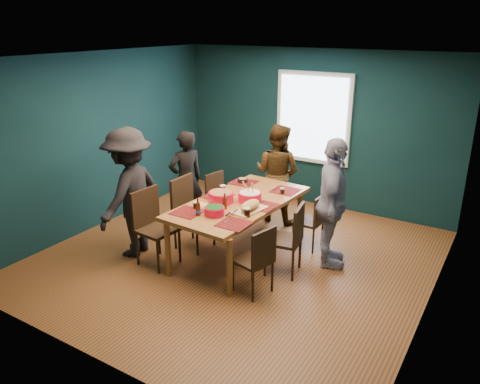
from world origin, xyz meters
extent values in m
cube|color=#935B2B|center=(0.00, 0.00, -0.01)|extent=(5.00, 5.00, 0.01)
cube|color=silver|center=(0.00, 0.00, 2.70)|extent=(5.00, 5.00, 0.01)
cube|color=#0E2D31|center=(-2.50, 0.00, 1.35)|extent=(0.01, 5.00, 2.70)
cube|color=#0E2D31|center=(2.50, 0.00, 1.35)|extent=(0.01, 5.00, 2.70)
cube|color=#0E2D31|center=(0.00, 2.50, 1.35)|extent=(5.00, 0.01, 2.70)
cube|color=#0E2D31|center=(0.00, -2.50, 1.35)|extent=(5.00, 0.01, 2.70)
cube|color=silver|center=(0.00, 2.47, 1.55)|extent=(1.35, 0.06, 1.55)
cube|color=#A15D30|center=(-0.02, 0.10, 0.78)|extent=(1.19, 2.19, 0.05)
cylinder|color=#A15D30|center=(-0.49, -0.88, 0.38)|extent=(0.07, 0.07, 0.75)
cylinder|color=#A15D30|center=(0.44, -0.88, 0.38)|extent=(0.07, 0.07, 0.75)
cylinder|color=#A15D30|center=(-0.49, 1.07, 0.38)|extent=(0.07, 0.07, 0.75)
cylinder|color=#A15D30|center=(0.44, 1.07, 0.38)|extent=(0.07, 0.07, 0.75)
cube|color=black|center=(-0.78, 0.80, 0.41)|extent=(0.45, 0.45, 0.04)
cube|color=black|center=(-0.95, 0.84, 0.64)|extent=(0.11, 0.39, 0.42)
cylinder|color=black|center=(-0.97, 0.67, 0.20)|extent=(0.03, 0.03, 0.40)
cylinder|color=black|center=(-0.65, 0.61, 0.20)|extent=(0.03, 0.03, 0.40)
cylinder|color=black|center=(-0.91, 1.00, 0.20)|extent=(0.03, 0.03, 0.40)
cylinder|color=black|center=(-0.58, 0.93, 0.20)|extent=(0.03, 0.03, 0.40)
cube|color=black|center=(-0.70, -0.04, 0.50)|extent=(0.48, 0.48, 0.04)
cube|color=black|center=(-0.91, -0.03, 0.78)|extent=(0.06, 0.47, 0.51)
cylinder|color=black|center=(-0.91, -0.23, 0.24)|extent=(0.04, 0.04, 0.48)
cylinder|color=black|center=(-0.51, -0.24, 0.24)|extent=(0.04, 0.04, 0.48)
cylinder|color=black|center=(-0.90, 0.17, 0.24)|extent=(0.04, 0.04, 0.48)
cylinder|color=black|center=(-0.50, 0.16, 0.24)|extent=(0.04, 0.04, 0.48)
cube|color=black|center=(-0.81, -0.70, 0.50)|extent=(0.51, 0.51, 0.04)
cube|color=black|center=(-1.02, -0.68, 0.77)|extent=(0.09, 0.47, 0.51)
cylinder|color=black|center=(-1.03, -0.88, 0.24)|extent=(0.04, 0.04, 0.48)
cylinder|color=black|center=(-0.64, -0.92, 0.24)|extent=(0.04, 0.04, 0.48)
cylinder|color=black|center=(-0.99, -0.48, 0.24)|extent=(0.04, 0.04, 0.48)
cylinder|color=black|center=(-0.60, -0.52, 0.24)|extent=(0.04, 0.04, 0.48)
cube|color=black|center=(0.69, 0.82, 0.40)|extent=(0.38, 0.38, 0.04)
cube|color=black|center=(0.86, 0.82, 0.62)|extent=(0.04, 0.37, 0.41)
cylinder|color=black|center=(0.53, 0.67, 0.19)|extent=(0.03, 0.03, 0.38)
cylinder|color=black|center=(0.85, 0.66, 0.19)|extent=(0.03, 0.03, 0.38)
cylinder|color=black|center=(0.54, 0.98, 0.19)|extent=(0.03, 0.03, 0.38)
cylinder|color=black|center=(0.86, 0.98, 0.19)|extent=(0.03, 0.03, 0.38)
cube|color=black|center=(0.72, -0.03, 0.46)|extent=(0.50, 0.50, 0.04)
cube|color=black|center=(0.91, 0.01, 0.71)|extent=(0.12, 0.43, 0.47)
cylinder|color=black|center=(0.57, -0.24, 0.22)|extent=(0.03, 0.03, 0.44)
cylinder|color=black|center=(0.93, -0.17, 0.22)|extent=(0.03, 0.03, 0.44)
cylinder|color=black|center=(0.50, 0.12, 0.22)|extent=(0.03, 0.03, 0.44)
cylinder|color=black|center=(0.86, 0.19, 0.22)|extent=(0.03, 0.03, 0.44)
cube|color=black|center=(0.62, -0.64, 0.42)|extent=(0.48, 0.48, 0.04)
cube|color=black|center=(0.79, -0.69, 0.65)|extent=(0.13, 0.39, 0.43)
cylinder|color=black|center=(0.41, -0.77, 0.20)|extent=(0.03, 0.03, 0.40)
cylinder|color=black|center=(0.74, -0.85, 0.20)|extent=(0.03, 0.03, 0.40)
cylinder|color=black|center=(0.50, -0.44, 0.20)|extent=(0.03, 0.03, 0.40)
cylinder|color=black|center=(0.82, -0.52, 0.20)|extent=(0.03, 0.03, 0.40)
imported|color=black|center=(-1.25, 0.50, 0.78)|extent=(0.58, 0.67, 1.56)
imported|color=black|center=(-0.16, 1.48, 0.80)|extent=(0.79, 0.62, 1.61)
imported|color=white|center=(1.15, 0.49, 0.88)|extent=(0.77, 1.11, 1.75)
imported|color=black|center=(-1.33, -0.64, 0.90)|extent=(0.83, 1.25, 1.81)
cylinder|color=red|center=(-0.22, -0.06, 0.88)|extent=(0.34, 0.34, 0.14)
cylinder|color=#4E8831|center=(-0.22, -0.06, 0.94)|extent=(0.30, 0.30, 0.02)
cylinder|color=red|center=(0.10, 0.16, 0.87)|extent=(0.32, 0.32, 0.13)
cylinder|color=beige|center=(0.10, 0.16, 0.93)|extent=(0.28, 0.28, 0.02)
cylinder|color=#D0B774|center=(0.15, 0.16, 0.98)|extent=(0.09, 0.18, 0.25)
cylinder|color=#D0B774|center=(0.07, 0.16, 0.98)|extent=(0.08, 0.18, 0.25)
cylinder|color=red|center=(-0.03, -0.48, 0.86)|extent=(0.26, 0.26, 0.11)
cylinder|color=#134C18|center=(-0.03, -0.48, 0.91)|extent=(0.23, 0.23, 0.02)
cube|color=tan|center=(0.28, -0.13, 0.82)|extent=(0.32, 0.52, 0.02)
ellipsoid|color=#BC8E43|center=(0.28, -0.13, 0.88)|extent=(0.24, 0.41, 0.11)
cube|color=silver|center=(0.16, -0.32, 0.84)|extent=(0.04, 0.20, 0.00)
cylinder|color=black|center=(0.14, -0.43, 0.84)|extent=(0.03, 0.11, 0.02)
sphere|color=#1E5313|center=(0.28, -0.24, 0.89)|extent=(0.04, 0.04, 0.04)
sphere|color=#1E5313|center=(0.28, -0.13, 0.89)|extent=(0.04, 0.04, 0.04)
sphere|color=#1E5313|center=(0.28, -0.02, 0.89)|extent=(0.04, 0.04, 0.04)
cylinder|color=black|center=(-0.39, 0.79, 0.84)|extent=(0.15, 0.15, 0.06)
cylinder|color=#4E8831|center=(-0.39, 0.79, 0.86)|extent=(0.12, 0.12, 0.02)
cylinder|color=#42190B|center=(-0.20, -0.60, 0.89)|extent=(0.06, 0.06, 0.17)
cylinder|color=#42190B|center=(-0.20, -0.60, 1.01)|extent=(0.02, 0.02, 0.06)
cylinder|color=#184EAC|center=(-0.20, -0.60, 0.86)|extent=(0.06, 0.06, 0.04)
cylinder|color=#42190B|center=(-0.04, -0.24, 0.89)|extent=(0.06, 0.06, 0.16)
cylinder|color=#42190B|center=(-0.04, -0.24, 0.99)|extent=(0.02, 0.02, 0.06)
cylinder|color=black|center=(-0.37, -0.43, 0.85)|extent=(0.06, 0.06, 0.09)
cylinder|color=silver|center=(-0.37, -0.43, 0.89)|extent=(0.06, 0.06, 0.01)
cylinder|color=black|center=(0.34, -0.31, 0.86)|extent=(0.08, 0.08, 0.11)
cylinder|color=silver|center=(0.34, -0.31, 0.92)|extent=(0.08, 0.08, 0.02)
cylinder|color=black|center=(0.35, 0.66, 0.85)|extent=(0.06, 0.06, 0.09)
cylinder|color=silver|center=(0.35, 0.66, 0.89)|extent=(0.06, 0.06, 0.01)
cylinder|color=black|center=(-0.39, 0.25, 0.86)|extent=(0.08, 0.08, 0.11)
cylinder|color=silver|center=(-0.39, 0.25, 0.91)|extent=(0.08, 0.08, 0.02)
cube|color=#FC896A|center=(0.31, 0.11, 0.81)|extent=(0.17, 0.17, 0.00)
cube|color=#FC896A|center=(-0.38, -0.27, 0.81)|extent=(0.18, 0.18, 0.00)
cube|color=#FC896A|center=(0.34, -0.56, 0.81)|extent=(0.20, 0.20, 0.00)
camera|label=1|loc=(3.08, -4.95, 3.10)|focal=35.00mm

